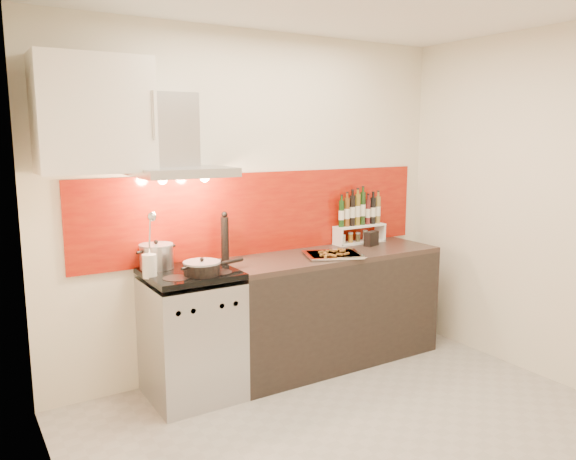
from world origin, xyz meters
TOP-DOWN VIEW (x-y plane):
  - floor at (0.00, 0.00)m, footprint 3.40×3.40m
  - back_wall at (0.00, 1.40)m, footprint 3.40×0.02m
  - left_wall at (-1.70, 0.00)m, footprint 0.02×2.80m
  - right_wall at (1.70, 0.00)m, footprint 0.02×2.80m
  - backsplash at (0.05, 1.39)m, footprint 3.00×0.02m
  - range_stove at (-0.70, 1.10)m, footprint 0.60×0.60m
  - counter at (0.50, 1.10)m, footprint 1.80×0.60m
  - range_hood at (-0.70, 1.24)m, footprint 0.62×0.50m
  - upper_cabinet at (-1.25, 1.22)m, footprint 0.70×0.35m
  - stock_pot at (-0.87, 1.28)m, footprint 0.24×0.24m
  - saute_pan at (-0.66, 0.95)m, footprint 0.47×0.25m
  - utensil_jar at (-0.98, 1.08)m, footprint 0.09×0.14m
  - pepper_mill at (-0.35, 1.27)m, footprint 0.06×0.06m
  - step_shelf at (0.94, 1.30)m, footprint 0.49×0.13m
  - caddy_box at (0.95, 1.15)m, footprint 0.16×0.10m
  - baking_tray at (0.43, 0.98)m, footprint 0.52×0.46m

SIDE VIEW (x-z plane):
  - floor at x=0.00m, z-range 0.00..0.00m
  - range_stove at x=-0.70m, z-range -0.01..0.90m
  - counter at x=0.50m, z-range 0.00..0.90m
  - baking_tray at x=0.43m, z-range 0.90..0.93m
  - saute_pan at x=-0.66m, z-range 0.90..1.01m
  - caddy_box at x=0.95m, z-range 0.90..1.02m
  - stock_pot at x=-0.87m, z-range 0.90..1.10m
  - utensil_jar at x=-0.98m, z-range 0.81..1.25m
  - pepper_mill at x=-0.35m, z-range 0.89..1.27m
  - step_shelf at x=0.94m, z-range 0.88..1.32m
  - backsplash at x=0.05m, z-range 0.90..1.54m
  - back_wall at x=0.00m, z-range 0.00..2.60m
  - left_wall at x=-1.70m, z-range 0.00..2.60m
  - right_wall at x=1.70m, z-range 0.00..2.60m
  - range_hood at x=-0.70m, z-range 1.44..2.05m
  - upper_cabinet at x=-1.25m, z-range 1.59..2.31m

